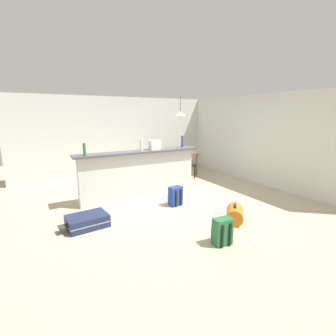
{
  "coord_description": "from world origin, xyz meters",
  "views": [
    {
      "loc": [
        -2.57,
        -4.66,
        1.95
      ],
      "look_at": [
        0.28,
        0.42,
        0.67
      ],
      "focal_mm": 26.07,
      "sensor_mm": 36.0,
      "label": 1
    }
  ],
  "objects_px": {
    "suitcase_flat_navy": "(87,221)",
    "bottle_green": "(84,149)",
    "pendant_lamp": "(180,114)",
    "bottle_blue": "(182,141)",
    "backpack_green": "(222,232)",
    "backpack_blue": "(175,196)",
    "dining_chair_near_partition": "(186,162)",
    "grocery_bag": "(155,145)",
    "duffel_bag_orange": "(235,214)",
    "bottle_white": "(141,145)",
    "dining_table": "(178,155)"
  },
  "relations": [
    {
      "from": "bottle_green",
      "to": "backpack_blue",
      "type": "bearing_deg",
      "value": -24.53
    },
    {
      "from": "backpack_green",
      "to": "bottle_blue",
      "type": "bearing_deg",
      "value": 69.97
    },
    {
      "from": "dining_chair_near_partition",
      "to": "duffel_bag_orange",
      "type": "bearing_deg",
      "value": -107.07
    },
    {
      "from": "bottle_white",
      "to": "bottle_blue",
      "type": "bearing_deg",
      "value": 6.15
    },
    {
      "from": "bottle_green",
      "to": "dining_chair_near_partition",
      "type": "bearing_deg",
      "value": 18.48
    },
    {
      "from": "backpack_green",
      "to": "bottle_white",
      "type": "bearing_deg",
      "value": 94.73
    },
    {
      "from": "bottle_white",
      "to": "grocery_bag",
      "type": "distance_m",
      "value": 0.39
    },
    {
      "from": "grocery_bag",
      "to": "suitcase_flat_navy",
      "type": "bearing_deg",
      "value": -151.15
    },
    {
      "from": "suitcase_flat_navy",
      "to": "bottle_green",
      "type": "bearing_deg",
      "value": 77.2
    },
    {
      "from": "bottle_white",
      "to": "grocery_bag",
      "type": "relative_size",
      "value": 1.08
    },
    {
      "from": "dining_chair_near_partition",
      "to": "backpack_blue",
      "type": "bearing_deg",
      "value": -128.77
    },
    {
      "from": "bottle_white",
      "to": "dining_table",
      "type": "xyz_separation_m",
      "value": [
        1.96,
        1.56,
        -0.62
      ]
    },
    {
      "from": "grocery_bag",
      "to": "backpack_blue",
      "type": "bearing_deg",
      "value": -86.24
    },
    {
      "from": "bottle_blue",
      "to": "backpack_green",
      "type": "xyz_separation_m",
      "value": [
        -0.98,
        -2.68,
        -1.08
      ]
    },
    {
      "from": "backpack_green",
      "to": "dining_chair_near_partition",
      "type": "bearing_deg",
      "value": 64.73
    },
    {
      "from": "backpack_green",
      "to": "duffel_bag_orange",
      "type": "relative_size",
      "value": 0.76
    },
    {
      "from": "bottle_blue",
      "to": "backpack_green",
      "type": "distance_m",
      "value": 3.05
    },
    {
      "from": "bottle_green",
      "to": "backpack_green",
      "type": "height_order",
      "value": "bottle_green"
    },
    {
      "from": "dining_chair_near_partition",
      "to": "backpack_green",
      "type": "relative_size",
      "value": 2.21
    },
    {
      "from": "pendant_lamp",
      "to": "bottle_blue",
      "type": "bearing_deg",
      "value": -120.2
    },
    {
      "from": "bottle_green",
      "to": "dining_table",
      "type": "bearing_deg",
      "value": 26.03
    },
    {
      "from": "dining_table",
      "to": "backpack_blue",
      "type": "height_order",
      "value": "dining_table"
    },
    {
      "from": "suitcase_flat_navy",
      "to": "pendant_lamp",
      "type": "bearing_deg",
      "value": 35.67
    },
    {
      "from": "bottle_white",
      "to": "backpack_blue",
      "type": "height_order",
      "value": "bottle_white"
    },
    {
      "from": "bottle_green",
      "to": "dining_table",
      "type": "relative_size",
      "value": 0.23
    },
    {
      "from": "dining_chair_near_partition",
      "to": "backpack_blue",
      "type": "height_order",
      "value": "dining_chair_near_partition"
    },
    {
      "from": "dining_chair_near_partition",
      "to": "pendant_lamp",
      "type": "bearing_deg",
      "value": 77.37
    },
    {
      "from": "bottle_white",
      "to": "dining_chair_near_partition",
      "type": "bearing_deg",
      "value": 28.64
    },
    {
      "from": "bottle_blue",
      "to": "duffel_bag_orange",
      "type": "height_order",
      "value": "bottle_blue"
    },
    {
      "from": "backpack_green",
      "to": "backpack_blue",
      "type": "bearing_deg",
      "value": 82.73
    },
    {
      "from": "duffel_bag_orange",
      "to": "dining_table",
      "type": "bearing_deg",
      "value": 74.42
    },
    {
      "from": "bottle_blue",
      "to": "suitcase_flat_navy",
      "type": "height_order",
      "value": "bottle_blue"
    },
    {
      "from": "grocery_bag",
      "to": "duffel_bag_orange",
      "type": "xyz_separation_m",
      "value": [
        0.57,
        -2.14,
        -1.09
      ]
    },
    {
      "from": "bottle_blue",
      "to": "pendant_lamp",
      "type": "relative_size",
      "value": 0.46
    },
    {
      "from": "grocery_bag",
      "to": "pendant_lamp",
      "type": "relative_size",
      "value": 0.41
    },
    {
      "from": "suitcase_flat_navy",
      "to": "backpack_green",
      "type": "relative_size",
      "value": 2.04
    },
    {
      "from": "pendant_lamp",
      "to": "backpack_blue",
      "type": "xyz_separation_m",
      "value": [
        -1.59,
        -2.36,
        -1.77
      ]
    },
    {
      "from": "bottle_blue",
      "to": "backpack_green",
      "type": "height_order",
      "value": "bottle_blue"
    },
    {
      "from": "suitcase_flat_navy",
      "to": "duffel_bag_orange",
      "type": "distance_m",
      "value": 2.67
    },
    {
      "from": "backpack_green",
      "to": "backpack_blue",
      "type": "xyz_separation_m",
      "value": [
        0.22,
        1.76,
        0.0
      ]
    },
    {
      "from": "suitcase_flat_navy",
      "to": "dining_chair_near_partition",
      "type": "bearing_deg",
      "value": 30.44
    },
    {
      "from": "bottle_blue",
      "to": "backpack_blue",
      "type": "bearing_deg",
      "value": -129.31
    },
    {
      "from": "dining_chair_near_partition",
      "to": "backpack_blue",
      "type": "xyz_separation_m",
      "value": [
        -1.47,
        -1.83,
        -0.31
      ]
    },
    {
      "from": "backpack_green",
      "to": "duffel_bag_orange",
      "type": "xyz_separation_m",
      "value": [
        0.74,
        0.49,
        -0.05
      ]
    },
    {
      "from": "bottle_green",
      "to": "duffel_bag_orange",
      "type": "bearing_deg",
      "value": -42.79
    },
    {
      "from": "bottle_blue",
      "to": "backpack_blue",
      "type": "relative_size",
      "value": 0.71
    },
    {
      "from": "bottle_white",
      "to": "dining_chair_near_partition",
      "type": "distance_m",
      "value": 2.3
    },
    {
      "from": "dining_chair_near_partition",
      "to": "suitcase_flat_navy",
      "type": "xyz_separation_m",
      "value": [
        -3.38,
        -1.98,
        -0.41
      ]
    },
    {
      "from": "pendant_lamp",
      "to": "suitcase_flat_navy",
      "type": "height_order",
      "value": "pendant_lamp"
    },
    {
      "from": "pendant_lamp",
      "to": "bottle_white",
      "type": "bearing_deg",
      "value": -142.29
    }
  ]
}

